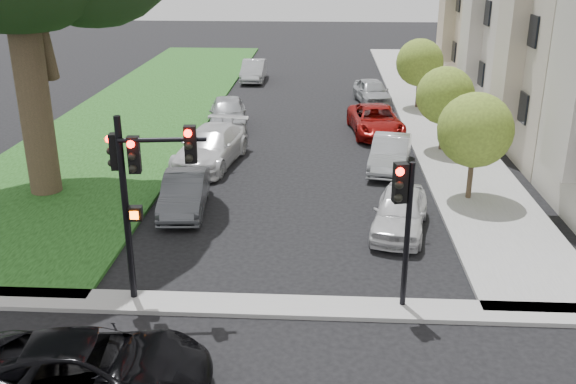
# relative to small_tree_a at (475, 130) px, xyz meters

# --- Properties ---
(ground) EXTENTS (140.00, 140.00, 0.00)m
(ground) POSITION_rel_small_tree_a_xyz_m (-6.20, -9.77, -2.61)
(ground) COLOR black
(ground) RESTS_ON ground
(grass_strip) EXTENTS (8.00, 44.00, 0.12)m
(grass_strip) POSITION_rel_small_tree_a_xyz_m (-15.20, 14.23, -2.55)
(grass_strip) COLOR black
(grass_strip) RESTS_ON ground
(sidewalk_right) EXTENTS (3.50, 44.00, 0.12)m
(sidewalk_right) POSITION_rel_small_tree_a_xyz_m (0.55, 14.23, -2.55)
(sidewalk_right) COLOR gray
(sidewalk_right) RESTS_ON ground
(sidewalk_cross) EXTENTS (60.00, 1.00, 0.12)m
(sidewalk_cross) POSITION_rel_small_tree_a_xyz_m (-6.20, -7.77, -2.55)
(sidewalk_cross) COLOR gray
(sidewalk_cross) RESTS_ON ground
(small_tree_a) EXTENTS (2.61, 2.61, 3.92)m
(small_tree_a) POSITION_rel_small_tree_a_xyz_m (0.00, 0.00, 0.00)
(small_tree_a) COLOR #392F22
(small_tree_a) RESTS_ON ground
(small_tree_b) EXTENTS (2.52, 2.52, 3.78)m
(small_tree_b) POSITION_rel_small_tree_a_xyz_m (0.00, 5.96, -0.09)
(small_tree_b) COLOR #392F22
(small_tree_b) RESTS_ON ground
(small_tree_c) EXTENTS (2.60, 2.60, 3.90)m
(small_tree_c) POSITION_rel_small_tree_a_xyz_m (0.00, 14.11, -0.01)
(small_tree_c) COLOR #392F22
(small_tree_c) RESTS_ON ground
(traffic_signal_main) EXTENTS (2.38, 0.62, 4.86)m
(traffic_signal_main) POSITION_rel_small_tree_a_xyz_m (-9.62, -7.54, 0.75)
(traffic_signal_main) COLOR black
(traffic_signal_main) RESTS_ON ground
(traffic_signal_secondary) EXTENTS (0.52, 0.42, 3.86)m
(traffic_signal_secondary) POSITION_rel_small_tree_a_xyz_m (-3.30, -7.58, 0.09)
(traffic_signal_secondary) COLOR black
(traffic_signal_secondary) RESTS_ON ground
(car_cross_near) EXTENTS (5.16, 2.85, 1.37)m
(car_cross_near) POSITION_rel_small_tree_a_xyz_m (-9.80, -11.40, -1.92)
(car_cross_near) COLOR black
(car_cross_near) RESTS_ON ground
(car_parked_0) EXTENTS (2.34, 4.19, 1.35)m
(car_parked_0) POSITION_rel_small_tree_a_xyz_m (-2.75, -2.84, -1.93)
(car_parked_0) COLOR silver
(car_parked_0) RESTS_ON ground
(car_parked_1) EXTENTS (2.16, 4.32, 1.36)m
(car_parked_1) POSITION_rel_small_tree_a_xyz_m (-2.49, 3.35, -1.93)
(car_parked_1) COLOR #999BA0
(car_parked_1) RESTS_ON ground
(car_parked_2) EXTENTS (2.76, 5.12, 1.36)m
(car_parked_2) POSITION_rel_small_tree_a_xyz_m (-2.71, 8.67, -1.92)
(car_parked_2) COLOR maroon
(car_parked_2) RESTS_ON ground
(car_parked_3) EXTENTS (2.33, 4.35, 1.41)m
(car_parked_3) POSITION_rel_small_tree_a_xyz_m (-2.44, 15.34, -1.90)
(car_parked_3) COLOR #999BA0
(car_parked_3) RESTS_ON ground
(car_parked_5) EXTENTS (1.72, 4.10, 1.32)m
(car_parked_5) POSITION_rel_small_tree_a_xyz_m (-9.93, -1.53, -1.95)
(car_parked_5) COLOR #3F4247
(car_parked_5) RESTS_ON ground
(car_parked_6) EXTENTS (2.97, 5.56, 1.53)m
(car_parked_6) POSITION_rel_small_tree_a_xyz_m (-9.89, 3.60, -1.84)
(car_parked_6) COLOR silver
(car_parked_6) RESTS_ON ground
(car_parked_7) EXTENTS (2.43, 4.73, 1.54)m
(car_parked_7) POSITION_rel_small_tree_a_xyz_m (-10.03, 9.49, -1.84)
(car_parked_7) COLOR #999BA0
(car_parked_7) RESTS_ON ground
(car_parked_9) EXTENTS (1.53, 4.29, 1.41)m
(car_parked_9) POSITION_rel_small_tree_a_xyz_m (-10.05, 21.70, -1.90)
(car_parked_9) COLOR #999BA0
(car_parked_9) RESTS_ON ground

